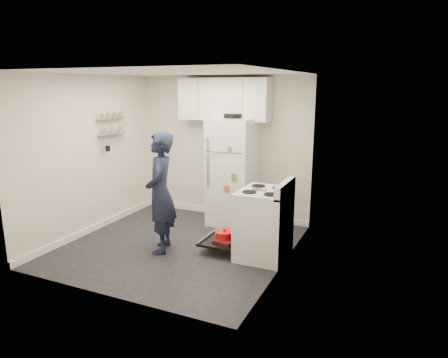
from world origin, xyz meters
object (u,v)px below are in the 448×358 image
at_px(refrigerator, 233,172).
at_px(electric_range, 263,224).
at_px(person, 160,193).
at_px(open_oven_door, 224,238).

bearing_deg(refrigerator, electric_range, -49.96).
bearing_deg(person, electric_range, 82.43).
bearing_deg(refrigerator, person, -107.17).
bearing_deg(open_oven_door, refrigerator, 107.27).
bearing_deg(person, open_oven_door, 91.53).
xyz_separation_m(electric_range, refrigerator, (-0.92, 1.10, 0.44)).
height_order(open_oven_door, person, person).
height_order(open_oven_door, refrigerator, refrigerator).
bearing_deg(electric_range, open_oven_door, -178.16).
distance_m(open_oven_door, person, 1.12).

